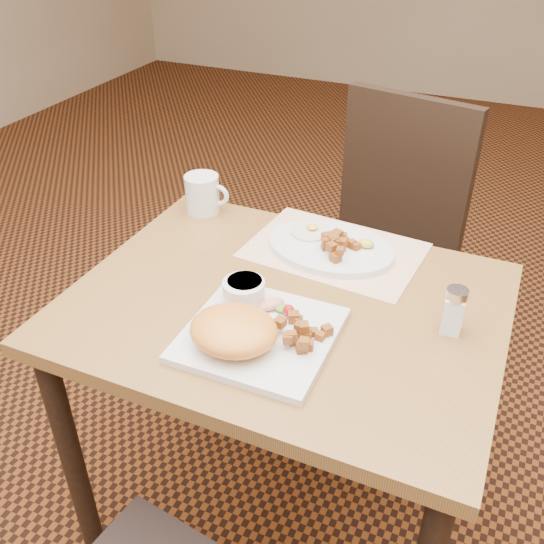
{
  "coord_description": "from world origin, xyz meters",
  "views": [
    {
      "loc": [
        0.39,
        -0.96,
        1.51
      ],
      "look_at": [
        -0.03,
        -0.01,
        0.82
      ],
      "focal_mm": 40.0,
      "sensor_mm": 36.0,
      "label": 1
    }
  ],
  "objects": [
    {
      "name": "home_fries_sq",
      "position": [
        0.08,
        -0.12,
        0.78
      ],
      "size": [
        0.11,
        0.11,
        0.04
      ],
      "color": "#964F18",
      "rests_on": "plate_square"
    },
    {
      "name": "plate_square",
      "position": [
        0.0,
        -0.13,
        0.76
      ],
      "size": [
        0.28,
        0.28,
        0.02
      ],
      "primitive_type": "cube",
      "rotation": [
        0.0,
        0.0,
        0.01
      ],
      "color": "silver",
      "rests_on": "table"
    },
    {
      "name": "ground",
      "position": [
        0.0,
        0.0,
        0.0
      ],
      "size": [
        8.0,
        8.0,
        0.0
      ],
      "primitive_type": "plane",
      "color": "black",
      "rests_on": "ground"
    },
    {
      "name": "garnish_sq",
      "position": [
        0.01,
        -0.06,
        0.78
      ],
      "size": [
        0.09,
        0.07,
        0.03
      ],
      "color": "#387223",
      "rests_on": "plate_square"
    },
    {
      "name": "garnish_ov",
      "position": [
        0.1,
        0.25,
        0.78
      ],
      "size": [
        0.05,
        0.04,
        0.02
      ],
      "color": "#387223",
      "rests_on": "plate_oval"
    },
    {
      "name": "salt_shaker",
      "position": [
        0.34,
        0.04,
        0.8
      ],
      "size": [
        0.04,
        0.04,
        0.1
      ],
      "color": "white",
      "rests_on": "table"
    },
    {
      "name": "hollandaise_mound",
      "position": [
        -0.03,
        -0.18,
        0.8
      ],
      "size": [
        0.18,
        0.15,
        0.06
      ],
      "color": "orange",
      "rests_on": "plate_square"
    },
    {
      "name": "placemat",
      "position": [
        0.03,
        0.23,
        0.75
      ],
      "size": [
        0.42,
        0.31,
        0.0
      ],
      "primitive_type": "cube",
      "rotation": [
        0.0,
        0.0,
        -0.08
      ],
      "color": "white",
      "rests_on": "table"
    },
    {
      "name": "table",
      "position": [
        0.0,
        0.0,
        0.64
      ],
      "size": [
        0.9,
        0.7,
        0.75
      ],
      "color": "olive",
      "rests_on": "ground"
    },
    {
      "name": "ramekin",
      "position": [
        -0.07,
        -0.06,
        0.79
      ],
      "size": [
        0.09,
        0.09,
        0.05
      ],
      "color": "silver",
      "rests_on": "plate_square"
    },
    {
      "name": "chair_far",
      "position": [
        0.05,
        0.68,
        0.54
      ],
      "size": [
        0.5,
        0.51,
        0.97
      ],
      "rotation": [
        0.0,
        0.0,
        2.93
      ],
      "color": "black",
      "rests_on": "ground"
    },
    {
      "name": "coffee_mug",
      "position": [
        -0.35,
        0.28,
        0.8
      ],
      "size": [
        0.12,
        0.09,
        0.1
      ],
      "color": "silver",
      "rests_on": "table"
    },
    {
      "name": "fried_egg",
      "position": [
        -0.04,
        0.26,
        0.77
      ],
      "size": [
        0.1,
        0.1,
        0.02
      ],
      "color": "white",
      "rests_on": "plate_oval"
    },
    {
      "name": "home_fries_ov",
      "position": [
        0.04,
        0.21,
        0.79
      ],
      "size": [
        0.09,
        0.12,
        0.04
      ],
      "color": "#964F18",
      "rests_on": "plate_oval"
    },
    {
      "name": "plate_oval",
      "position": [
        0.02,
        0.23,
        0.76
      ],
      "size": [
        0.32,
        0.25,
        0.02
      ],
      "primitive_type": null,
      "rotation": [
        0.0,
        0.0,
        -0.07
      ],
      "color": "silver",
      "rests_on": "placemat"
    }
  ]
}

